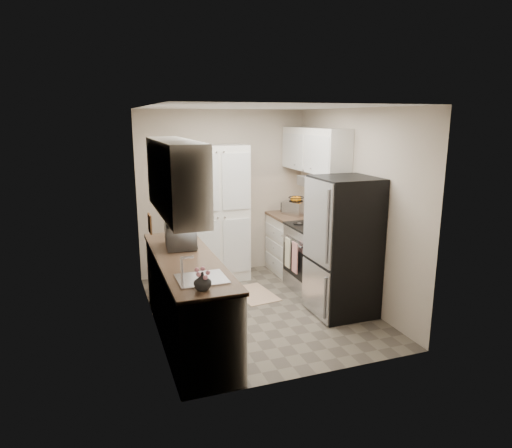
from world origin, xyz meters
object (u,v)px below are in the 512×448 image
(electric_range, at_px, (315,257))
(microwave, at_px, (181,235))
(pantry_cabinet, at_px, (216,214))
(refrigerator, at_px, (343,247))
(wine_bottle, at_px, (167,226))
(toaster_oven, at_px, (296,208))

(electric_range, xyz_separation_m, microwave, (-1.93, -0.38, 0.58))
(pantry_cabinet, distance_m, microwave, 1.51)
(pantry_cabinet, bearing_deg, electric_range, -38.22)
(pantry_cabinet, xyz_separation_m, refrigerator, (1.14, -1.73, -0.15))
(electric_range, height_order, refrigerator, refrigerator)
(electric_range, relative_size, wine_bottle, 3.69)
(pantry_cabinet, distance_m, electric_range, 1.58)
(wine_bottle, bearing_deg, refrigerator, -24.24)
(refrigerator, distance_m, toaster_oven, 1.61)
(refrigerator, bearing_deg, pantry_cabinet, 123.46)
(pantry_cabinet, height_order, refrigerator, pantry_cabinet)
(pantry_cabinet, height_order, wine_bottle, pantry_cabinet)
(refrigerator, distance_m, microwave, 1.96)
(pantry_cabinet, height_order, toaster_oven, pantry_cabinet)
(pantry_cabinet, distance_m, toaster_oven, 1.25)
(wine_bottle, bearing_deg, pantry_cabinet, 44.72)
(electric_range, xyz_separation_m, refrigerator, (-0.03, -0.80, 0.37))
(toaster_oven, bearing_deg, electric_range, -118.24)
(pantry_cabinet, relative_size, microwave, 3.98)
(refrigerator, height_order, wine_bottle, refrigerator)
(refrigerator, bearing_deg, microwave, 167.44)
(pantry_cabinet, distance_m, wine_bottle, 1.19)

